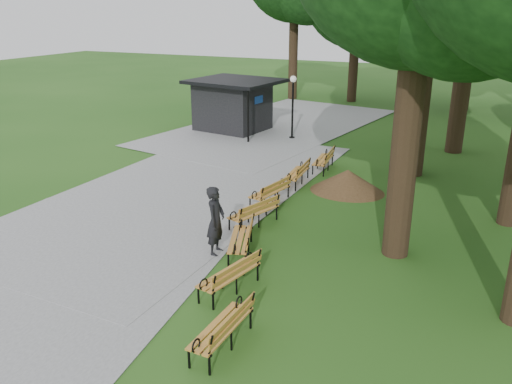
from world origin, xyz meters
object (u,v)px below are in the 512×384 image
at_px(bench_0, 221,328).
at_px(bench_4, 270,192).
at_px(bench_1, 229,275).
at_px(person, 216,221).
at_px(dirt_mound, 348,181).
at_px(bench_3, 254,212).
at_px(bench_2, 240,239).
at_px(kiosk, 232,105).
at_px(lamp_post, 293,94).
at_px(bench_6, 323,160).
at_px(bench_5, 296,173).

bearing_deg(bench_0, bench_4, -161.69).
bearing_deg(bench_1, person, -130.62).
bearing_deg(dirt_mound, bench_3, -113.04).
distance_m(person, bench_0, 4.19).
bearing_deg(person, bench_0, -157.91).
xyz_separation_m(person, bench_2, (0.61, 0.22, -0.52)).
xyz_separation_m(kiosk, lamp_post, (3.62, -0.54, 0.89)).
bearing_deg(bench_4, bench_1, 25.22).
bearing_deg(bench_4, lamp_post, -152.44).
distance_m(lamp_post, dirt_mound, 8.29).
distance_m(bench_4, bench_6, 4.47).
distance_m(lamp_post, bench_2, 13.35).
distance_m(dirt_mound, bench_5, 1.94).
bearing_deg(bench_5, bench_6, 167.38).
xyz_separation_m(person, lamp_post, (-2.71, 13.02, 1.30)).
xyz_separation_m(lamp_post, bench_1, (3.94, -14.67, -1.82)).
height_order(lamp_post, bench_3, lamp_post).
bearing_deg(person, bench_2, -77.88).
relative_size(dirt_mound, bench_1, 1.19).
bearing_deg(lamp_post, bench_0, -73.98).
height_order(dirt_mound, bench_1, bench_1).
relative_size(person, bench_3, 1.01).
distance_m(lamp_post, bench_6, 5.73).
xyz_separation_m(dirt_mound, bench_4, (-2.07, -2.32, 0.03)).
height_order(bench_0, bench_4, same).
distance_m(lamp_post, bench_4, 9.48).
height_order(bench_3, bench_5, same).
distance_m(kiosk, lamp_post, 3.77).
bearing_deg(bench_6, kiosk, -131.66).
bearing_deg(bench_6, lamp_post, -150.50).
relative_size(lamp_post, bench_2, 1.65).
height_order(bench_1, bench_2, same).
xyz_separation_m(bench_1, bench_2, (-0.62, 1.87, 0.00)).
bearing_deg(bench_6, dirt_mound, 32.31).
bearing_deg(bench_1, bench_4, -153.76).
bearing_deg(bench_0, kiosk, -151.75).
height_order(person, bench_1, person).
relative_size(kiosk, bench_2, 2.30).
distance_m(dirt_mound, bench_4, 3.10).
height_order(kiosk, bench_1, kiosk).
height_order(lamp_post, bench_5, lamp_post).
bearing_deg(bench_2, person, -90.00).
distance_m(bench_1, bench_5, 8.09).
distance_m(bench_0, bench_6, 12.24).
bearing_deg(person, bench_5, -7.40).
bearing_deg(bench_2, lamp_post, 174.76).
bearing_deg(bench_3, bench_2, 33.06).
bearing_deg(dirt_mound, kiosk, 138.96).
distance_m(bench_0, bench_1, 2.13).
height_order(bench_2, bench_3, same).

